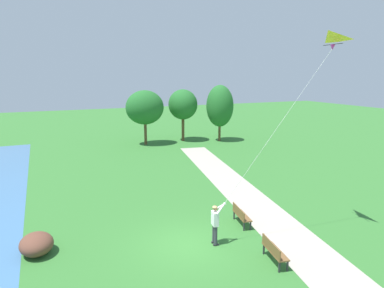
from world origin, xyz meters
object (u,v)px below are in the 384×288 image
at_px(flying_kite, 327,42).
at_px(park_bench_far_walkway, 241,214).
at_px(tree_lakeside_near, 183,105).
at_px(lakeside_shrub, 36,244).
at_px(tree_behind_path, 220,106).
at_px(person_kite_flyer, 215,221).
at_px(park_bench_near_walkway, 274,250).
at_px(tree_horizon_far, 145,108).

distance_m(flying_kite, park_bench_far_walkway, 8.52).
bearing_deg(tree_lakeside_near, park_bench_far_walkway, -104.95).
bearing_deg(lakeside_shrub, tree_behind_path, 45.19).
relative_size(person_kite_flyer, lakeside_shrub, 1.18).
height_order(person_kite_flyer, park_bench_near_walkway, person_kite_flyer).
xyz_separation_m(person_kite_flyer, tree_horizon_far, (3.29, 21.59, 2.72)).
distance_m(person_kite_flyer, tree_behind_path, 23.26).
bearing_deg(park_bench_near_walkway, tree_horizon_far, 85.35).
bearing_deg(flying_kite, tree_lakeside_near, 82.77).
height_order(tree_horizon_far, lakeside_shrub, tree_horizon_far).
height_order(person_kite_flyer, tree_behind_path, tree_behind_path).
relative_size(flying_kite, tree_lakeside_near, 1.27).
xyz_separation_m(flying_kite, tree_behind_path, (6.41, 21.03, -4.63)).
bearing_deg(tree_horizon_far, park_bench_far_walkway, -93.58).
relative_size(person_kite_flyer, tree_horizon_far, 0.33).
bearing_deg(tree_behind_path, lakeside_shrub, -134.81).
height_order(flying_kite, tree_horizon_far, flying_kite).
relative_size(person_kite_flyer, tree_behind_path, 0.31).
distance_m(park_bench_near_walkway, park_bench_far_walkway, 3.50).
xyz_separation_m(park_bench_far_walkway, tree_lakeside_near, (5.52, 20.68, 3.37)).
bearing_deg(park_bench_far_walkway, tree_horizon_far, 86.42).
bearing_deg(park_bench_near_walkway, park_bench_far_walkway, 79.13).
distance_m(tree_lakeside_near, tree_behind_path, 3.91).
xyz_separation_m(flying_kite, lakeside_shrub, (-11.58, 2.92, -7.94)).
xyz_separation_m(tree_horizon_far, lakeside_shrub, (-10.20, -19.43, -3.34)).
bearing_deg(park_bench_near_walkway, tree_lakeside_near, 75.62).
height_order(flying_kite, park_bench_far_walkway, flying_kite).
bearing_deg(tree_horizon_far, tree_lakeside_near, 4.46).
relative_size(person_kite_flyer, flying_kite, 0.26).
height_order(flying_kite, park_bench_near_walkway, flying_kite).
bearing_deg(tree_behind_path, flying_kite, -106.96).
bearing_deg(park_bench_near_walkway, flying_kite, 23.57).
height_order(tree_behind_path, lakeside_shrub, tree_behind_path).
bearing_deg(flying_kite, tree_behind_path, 73.04).
distance_m(park_bench_near_walkway, tree_behind_path, 24.69).
bearing_deg(person_kite_flyer, tree_lakeside_near, 71.03).
height_order(person_kite_flyer, park_bench_far_walkway, person_kite_flyer).
relative_size(person_kite_flyer, tree_lakeside_near, 0.33).
relative_size(person_kite_flyer, park_bench_near_walkway, 1.17).
relative_size(park_bench_far_walkway, tree_lakeside_near, 0.28).
distance_m(park_bench_far_walkway, tree_horizon_far, 20.65).
bearing_deg(tree_behind_path, tree_lakeside_near, 154.95).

